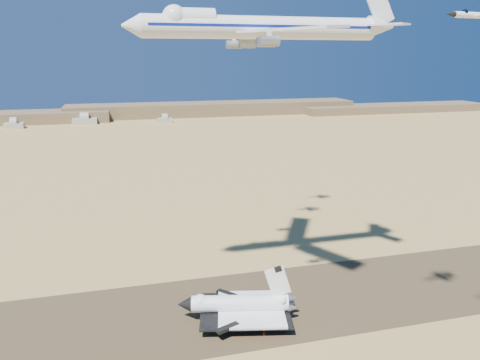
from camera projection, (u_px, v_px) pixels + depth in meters
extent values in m
plane|color=tan|center=(195.00, 314.00, 157.14)|extent=(1200.00, 1200.00, 0.00)
cube|color=brown|center=(195.00, 314.00, 157.13)|extent=(600.00, 50.00, 0.06)
cube|color=olive|center=(214.00, 109.00, 689.09)|extent=(420.00, 60.00, 18.00)
cube|color=olive|center=(394.00, 108.00, 731.35)|extent=(300.00, 60.00, 11.00)
cube|color=#A19F8F|center=(14.00, 126.00, 560.73)|extent=(22.00, 14.00, 6.50)
cube|color=#A19F8F|center=(85.00, 121.00, 594.44)|extent=(30.00, 15.00, 7.50)
cube|color=#A19F8F|center=(165.00, 120.00, 610.14)|extent=(19.00, 12.50, 5.50)
cylinder|color=white|center=(239.00, 303.00, 152.39)|extent=(31.39, 12.03, 5.42)
cone|color=black|center=(185.00, 304.00, 151.72)|extent=(5.37, 5.97, 5.15)
sphere|color=white|center=(200.00, 302.00, 151.71)|extent=(5.03, 5.03, 5.03)
cube|color=white|center=(251.00, 309.00, 153.11)|extent=(25.83, 27.30, 0.87)
cube|color=black|center=(245.00, 310.00, 153.15)|extent=(33.38, 28.98, 0.48)
cube|color=white|center=(278.00, 281.00, 150.94)|extent=(8.90, 2.61, 11.14)
cylinder|color=gray|center=(201.00, 316.00, 153.00)|extent=(0.35, 0.35, 3.10)
cylinder|color=black|center=(201.00, 318.00, 153.26)|extent=(1.13, 0.66, 1.06)
cylinder|color=gray|center=(258.00, 323.00, 149.04)|extent=(0.35, 0.35, 3.10)
cylinder|color=black|center=(258.00, 325.00, 149.30)|extent=(1.13, 0.66, 1.06)
cylinder|color=gray|center=(256.00, 307.00, 158.38)|extent=(0.35, 0.35, 3.10)
cylinder|color=black|center=(256.00, 310.00, 158.64)|extent=(1.13, 0.66, 1.06)
cylinder|color=white|center=(263.00, 28.00, 142.32)|extent=(73.14, 6.89, 6.88)
cone|color=white|center=(131.00, 26.00, 132.59)|extent=(5.38, 6.88, 6.88)
sphere|color=white|center=(174.00, 17.00, 135.02)|extent=(7.10, 7.10, 7.10)
cube|color=white|center=(289.00, 29.00, 127.10)|extent=(23.69, 33.03, 0.75)
cube|color=white|center=(254.00, 35.00, 159.26)|extent=(23.70, 33.03, 0.75)
cube|color=white|center=(389.00, 25.00, 145.10)|extent=(11.04, 13.20, 0.54)
cube|color=white|center=(366.00, 27.00, 158.17)|extent=(11.04, 13.20, 0.54)
cube|color=white|center=(378.00, 3.00, 149.84)|extent=(12.26, 0.75, 15.38)
cylinder|color=gray|center=(266.00, 42.00, 133.90)|extent=(5.38, 2.80, 2.80)
cylinder|color=gray|center=(269.00, 41.00, 124.32)|extent=(5.38, 2.80, 2.80)
cylinder|color=gray|center=(247.00, 44.00, 151.99)|extent=(5.38, 2.80, 2.80)
cylinder|color=gray|center=(234.00, 44.00, 160.50)|extent=(5.38, 2.80, 2.80)
imported|color=red|center=(264.00, 334.00, 144.34)|extent=(0.57, 0.68, 1.59)
imported|color=red|center=(263.00, 328.00, 147.47)|extent=(0.72, 0.89, 1.61)
imported|color=red|center=(276.00, 326.00, 148.65)|extent=(1.01, 0.98, 1.59)
cylinder|color=white|center=(474.00, 15.00, 106.07)|extent=(11.91, 2.87, 1.38)
cone|color=black|center=(451.00, 14.00, 103.48)|extent=(2.71, 1.60, 1.28)
sphere|color=black|center=(465.00, 12.00, 104.87)|extent=(1.38, 1.38, 1.38)
cube|color=white|center=(477.00, 16.00, 106.48)|extent=(4.42, 8.26, 0.25)
cylinder|color=white|center=(274.00, 33.00, 187.59)|extent=(11.63, 2.64, 1.35)
cone|color=black|center=(257.00, 33.00, 186.61)|extent=(2.63, 1.52, 1.25)
sphere|color=black|center=(267.00, 32.00, 187.06)|extent=(1.35, 1.35, 1.35)
cube|color=white|center=(276.00, 34.00, 187.78)|extent=(4.21, 8.03, 0.24)
cube|color=white|center=(285.00, 33.00, 188.27)|extent=(2.64, 5.02, 0.19)
cube|color=white|center=(286.00, 30.00, 187.95)|extent=(2.92, 0.57, 3.26)
cylinder|color=white|center=(293.00, 33.00, 210.16)|extent=(11.50, 2.89, 1.33)
cone|color=black|center=(278.00, 33.00, 209.35)|extent=(2.62, 1.57, 1.24)
sphere|color=black|center=(287.00, 32.00, 209.70)|extent=(1.33, 1.33, 1.33)
cube|color=white|center=(295.00, 34.00, 210.32)|extent=(4.35, 8.00, 0.24)
cube|color=white|center=(303.00, 33.00, 210.71)|extent=(2.73, 5.00, 0.19)
cube|color=white|center=(304.00, 30.00, 210.39)|extent=(2.89, 0.63, 3.22)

